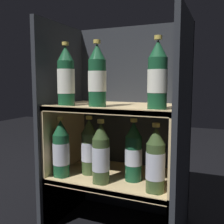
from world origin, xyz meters
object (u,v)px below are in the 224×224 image
(bottle_lower_front_2, at_px, (155,162))
(bottle_lower_back_0, at_px, (89,148))
(bottle_lower_front_0, at_px, (61,150))
(bottle_lower_front_1, at_px, (101,155))
(bottle_upper_front_1, at_px, (97,77))
(bottle_lower_back_1, at_px, (134,153))
(bottle_upper_front_2, at_px, (157,77))
(bottle_upper_front_0, at_px, (66,78))

(bottle_lower_front_2, distance_m, bottle_lower_back_0, 0.33)
(bottle_lower_front_0, distance_m, bottle_lower_front_1, 0.19)
(bottle_upper_front_1, bearing_deg, bottle_lower_back_1, 32.25)
(bottle_upper_front_2, height_order, bottle_lower_back_1, bottle_upper_front_2)
(bottle_upper_front_0, relative_size, bottle_lower_front_2, 1.00)
(bottle_upper_front_0, bearing_deg, bottle_upper_front_1, -0.00)
(bottle_lower_back_1, bearing_deg, bottle_lower_front_0, -165.27)
(bottle_lower_front_1, height_order, bottle_lower_back_1, same)
(bottle_lower_back_0, bearing_deg, bottle_upper_front_2, -13.93)
(bottle_upper_front_1, bearing_deg, bottle_upper_front_0, 180.00)
(bottle_upper_front_0, xyz_separation_m, bottle_upper_front_1, (0.14, -0.00, 0.00))
(bottle_upper_front_1, relative_size, bottle_lower_back_1, 1.00)
(bottle_lower_front_2, bearing_deg, bottle_upper_front_1, 180.00)
(bottle_upper_front_2, bearing_deg, bottle_lower_front_1, 180.00)
(bottle_lower_front_0, height_order, bottle_lower_back_1, same)
(bottle_lower_front_2, bearing_deg, bottle_lower_back_1, 144.61)
(bottle_upper_front_0, distance_m, bottle_upper_front_1, 0.14)
(bottle_lower_front_2, bearing_deg, bottle_upper_front_0, 180.00)
(bottle_lower_front_0, bearing_deg, bottle_upper_front_1, -0.00)
(bottle_upper_front_0, xyz_separation_m, bottle_lower_front_0, (-0.03, 0.00, -0.31))
(bottle_upper_front_2, distance_m, bottle_lower_front_1, 0.39)
(bottle_lower_front_2, xyz_separation_m, bottle_lower_back_1, (-0.11, 0.08, 0.00))
(bottle_upper_front_0, xyz_separation_m, bottle_lower_front_1, (0.16, -0.00, -0.31))
(bottle_upper_front_0, relative_size, bottle_lower_back_0, 1.00)
(bottle_upper_front_1, bearing_deg, bottle_upper_front_2, 0.00)
(bottle_upper_front_2, height_order, bottle_lower_back_0, bottle_upper_front_2)
(bottle_lower_front_0, xyz_separation_m, bottle_lower_back_1, (0.30, 0.08, 0.00))
(bottle_lower_back_0, bearing_deg, bottle_upper_front_1, -44.42)
(bottle_upper_front_2, height_order, bottle_lower_front_0, bottle_upper_front_2)
(bottle_upper_front_1, relative_size, bottle_lower_front_0, 1.00)
(bottle_upper_front_2, bearing_deg, bottle_lower_back_0, 166.07)
(bottle_upper_front_2, xyz_separation_m, bottle_lower_back_0, (-0.32, 0.08, -0.31))
(bottle_upper_front_2, bearing_deg, bottle_lower_front_0, 180.00)
(bottle_upper_front_0, xyz_separation_m, bottle_upper_front_2, (0.39, -0.00, 0.00))
(bottle_lower_back_0, bearing_deg, bottle_lower_front_2, -13.99)
(bottle_upper_front_1, bearing_deg, bottle_lower_front_0, 180.00)
(bottle_upper_front_1, height_order, bottle_lower_front_1, bottle_upper_front_1)
(bottle_upper_front_2, xyz_separation_m, bottle_lower_back_1, (-0.11, 0.08, -0.31))
(bottle_lower_front_1, bearing_deg, bottle_lower_back_1, 35.39)
(bottle_upper_front_2, distance_m, bottle_lower_front_2, 0.31)
(bottle_upper_front_0, distance_m, bottle_lower_back_1, 0.42)
(bottle_lower_front_0, bearing_deg, bottle_upper_front_0, 0.00)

